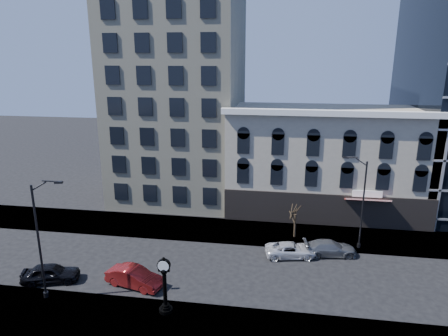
% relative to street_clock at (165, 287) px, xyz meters
% --- Properties ---
extents(ground, '(160.00, 160.00, 0.00)m').
position_rel_street_clock_xyz_m(ground, '(0.60, 6.34, -2.07)').
color(ground, black).
rests_on(ground, ground).
extents(sidewalk_far, '(160.00, 6.00, 0.12)m').
position_rel_street_clock_xyz_m(sidewalk_far, '(0.60, 14.34, -2.01)').
color(sidewalk_far, gray).
rests_on(sidewalk_far, ground).
extents(sidewalk_near, '(160.00, 6.00, 0.12)m').
position_rel_street_clock_xyz_m(sidewalk_near, '(0.60, -1.66, -2.01)').
color(sidewalk_near, gray).
rests_on(sidewalk_near, ground).
extents(cream_tower, '(15.90, 15.40, 42.50)m').
position_rel_street_clock_xyz_m(cream_tower, '(-5.51, 25.22, 17.25)').
color(cream_tower, beige).
rests_on(cream_tower, ground).
extents(victorian_row, '(22.60, 11.19, 12.50)m').
position_rel_street_clock_xyz_m(victorian_row, '(12.61, 22.23, 3.93)').
color(victorian_row, '#A79D89').
rests_on(victorian_row, ground).
extents(street_clock, '(0.98, 0.98, 4.31)m').
position_rel_street_clock_xyz_m(street_clock, '(0.00, 0.00, 0.00)').
color(street_clock, black).
rests_on(street_clock, sidewalk_near).
extents(street_lamp_near, '(2.41, 0.79, 9.44)m').
position_rel_street_clock_xyz_m(street_lamp_near, '(-8.80, 0.49, 5.17)').
color(street_lamp_near, black).
rests_on(street_lamp_near, sidewalk_near).
extents(street_lamp_far, '(2.24, 0.97, 8.96)m').
position_rel_street_clock_xyz_m(street_lamp_far, '(14.66, 12.58, 4.81)').
color(street_lamp_far, black).
rests_on(street_lamp_far, sidewalk_far).
extents(bare_tree_far, '(2.26, 2.26, 3.88)m').
position_rel_street_clock_xyz_m(bare_tree_far, '(9.27, 13.83, 0.97)').
color(bare_tree_far, '#322719').
rests_on(bare_tree_far, sidewalk_far).
extents(car_near_a, '(4.82, 3.05, 1.53)m').
position_rel_street_clock_xyz_m(car_near_a, '(-10.39, 2.54, -1.31)').
color(car_near_a, black).
rests_on(car_near_a, ground).
extents(car_near_b, '(4.93, 2.73, 1.54)m').
position_rel_street_clock_xyz_m(car_near_b, '(-3.47, 3.00, -1.30)').
color(car_near_b, maroon).
rests_on(car_near_b, ground).
extents(car_far_a, '(4.96, 2.95, 1.29)m').
position_rel_street_clock_xyz_m(car_far_a, '(8.85, 9.79, -1.42)').
color(car_far_a, silver).
rests_on(car_far_a, ground).
extents(car_far_b, '(5.04, 2.65, 1.39)m').
position_rel_street_clock_xyz_m(car_far_b, '(12.40, 10.62, -1.37)').
color(car_far_b, '#595B60').
rests_on(car_far_b, ground).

